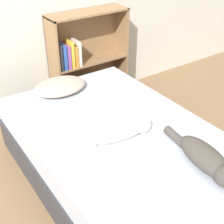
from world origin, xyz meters
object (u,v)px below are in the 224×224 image
Objects in this scene: bed at (123,159)px; cat_dark at (207,159)px; pillow at (60,86)px; bookshelf at (84,58)px; cat_light at (124,131)px.

bed is 3.19× the size of cat_dark.
bed is 0.69m from cat_dark.
bookshelf is (0.51, 0.45, -0.01)m from pillow.
cat_light is 0.62× the size of bookshelf.
pillow reaches higher than bed.
cat_dark is at bearing -59.90° from cat_light.
cat_light is (-0.04, -0.04, 0.31)m from bed.
cat_light is at bearing -86.09° from pillow.
bookshelf reaches higher than bed.
bed is at bearing -153.48° from cat_dark.
bookshelf reaches higher than pillow.
bed is at bearing -108.08° from bookshelf.
bookshelf is at bearing 41.18° from pillow.
pillow is 0.46× the size of bookshelf.
bookshelf is at bearing -178.99° from cat_dark.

